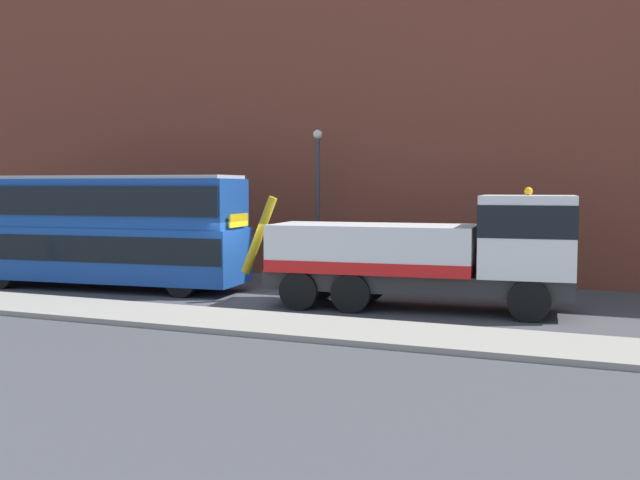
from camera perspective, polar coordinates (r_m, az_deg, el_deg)
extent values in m
plane|color=#424247|center=(24.15, -4.98, -4.57)|extent=(120.00, 120.00, 0.00)
cube|color=gray|center=(20.55, -10.39, -5.98)|extent=(60.00, 2.80, 0.15)
cube|color=brown|center=(30.41, 0.99, 12.40)|extent=(60.00, 1.20, 16.00)
cube|color=#2D2D2D|center=(22.02, 7.46, -3.20)|extent=(9.17, 3.05, 0.55)
cube|color=white|center=(21.59, 15.90, 0.32)|extent=(2.83, 2.83, 2.30)
cube|color=black|center=(21.57, 15.93, 1.51)|extent=(2.86, 2.86, 0.90)
cube|color=silver|center=(22.17, 4.17, -0.59)|extent=(6.32, 3.17, 1.40)
cube|color=red|center=(22.22, 4.16, -1.93)|extent=(6.32, 3.22, 0.36)
cylinder|color=#B79914|center=(23.24, -4.78, 0.37)|extent=(1.25, 0.40, 2.52)
sphere|color=orange|center=(21.55, 15.97, 3.69)|extent=(0.24, 0.24, 0.24)
cylinder|color=black|center=(22.87, 16.12, -3.75)|extent=(1.19, 0.45, 1.16)
cylinder|color=black|center=(20.67, 16.03, -4.59)|extent=(1.19, 0.45, 1.16)
cylinder|color=black|center=(23.47, 3.80, -3.39)|extent=(1.19, 0.45, 1.16)
cylinder|color=black|center=(21.33, 2.44, -4.16)|extent=(1.19, 0.45, 1.16)
cylinder|color=black|center=(23.88, 0.05, -3.25)|extent=(1.19, 0.45, 1.16)
cylinder|color=black|center=(21.78, -1.65, -3.98)|extent=(1.19, 0.45, 1.16)
cube|color=#19479E|center=(27.43, -17.01, -0.97)|extent=(11.19, 3.53, 1.90)
cube|color=#19479E|center=(27.33, -17.09, 2.79)|extent=(10.96, 3.41, 1.70)
cube|color=black|center=(27.41, -17.02, -0.45)|extent=(11.08, 3.57, 0.90)
cube|color=black|center=(27.33, -17.09, 3.00)|extent=(10.86, 3.55, 1.00)
cube|color=#B2B2B2|center=(27.33, -17.13, 4.70)|extent=(10.73, 3.29, 0.12)
cube|color=yellow|center=(24.70, -6.38, 1.54)|extent=(0.20, 1.50, 0.44)
cylinder|color=black|center=(26.52, -8.64, -2.67)|extent=(1.06, 0.40, 1.04)
cylinder|color=black|center=(24.60, -10.81, -3.24)|extent=(1.06, 0.40, 1.04)
cylinder|color=black|center=(30.31, -21.02, -2.04)|extent=(1.06, 0.40, 1.04)
cylinder|color=black|center=(28.65, -23.67, -2.47)|extent=(1.06, 0.40, 1.04)
cylinder|color=#38383D|center=(27.99, -0.18, 2.32)|extent=(0.16, 0.16, 5.50)
sphere|color=#EAE5C6|center=(28.04, -0.19, 8.25)|extent=(0.36, 0.36, 0.36)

